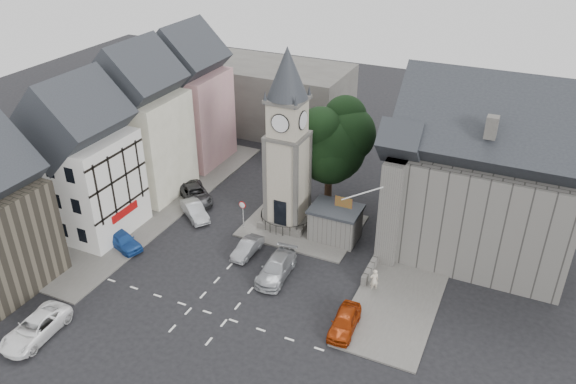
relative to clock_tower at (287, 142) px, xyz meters
The scene contains 24 objects.
ground 11.39m from the clock_tower, 90.00° to the right, with size 120.00×120.00×0.00m, color black.
pavement_west 15.00m from the clock_tower, behind, with size 6.00×30.00×0.14m, color #595651.
pavement_east 14.45m from the clock_tower, ahead, with size 6.00×26.00×0.14m, color #595651.
central_island 8.18m from the clock_tower, ahead, with size 10.00×8.00×0.16m, color #595651.
road_markings 15.74m from the clock_tower, 90.00° to the right, with size 20.00×8.00×0.01m, color silver.
clock_tower is the anchor object (origin of this frame).
stone_shelter 8.15m from the clock_tower, ahead, with size 4.30×3.30×3.08m.
town_tree 5.51m from the clock_tower, 68.23° to the left, with size 7.20×7.20×10.80m.
warning_sign_post 7.34m from the clock_tower, 141.37° to the right, with size 0.70×0.19×2.85m.
terrace_pink 17.51m from the clock_tower, 152.68° to the left, with size 8.10×7.60×12.80m.
terrace_cream 15.58m from the clock_tower, behind, with size 8.10×7.60×12.80m.
terrace_tudor 17.55m from the clock_tower, 152.73° to the right, with size 8.10×7.60×12.00m.
backdrop_west 23.69m from the clock_tower, 120.95° to the left, with size 20.00×10.00×8.00m, color #4C4944.
east_building 15.99m from the clock_tower, 10.92° to the left, with size 14.40×11.40×12.60m.
east_boundary_wall 12.15m from the clock_tower, 12.32° to the left, with size 0.40×16.00×0.90m, color #64615C.
flagpole 9.01m from the clock_tower, 26.52° to the right, with size 3.68×0.10×2.74m.
car_west_blue 16.33m from the clock_tower, 139.78° to the right, with size 1.68×4.17×1.42m, color #1A4593.
car_west_silver 11.42m from the clock_tower, 162.00° to the right, with size 1.48×4.23×1.39m, color #B3B7BC.
car_west_grey 12.39m from the clock_tower, behind, with size 2.41×5.22×1.45m, color #2D2E30.
car_island_silver 9.56m from the clock_tower, 99.73° to the right, with size 1.29×3.69×1.22m, color gray.
car_island_east 10.81m from the clock_tower, 71.55° to the right, with size 2.08×5.11×1.48m, color #A6A9AE.
car_east_red 16.30m from the clock_tower, 49.26° to the right, with size 1.65×4.10×1.40m, color #962C08.
van_sw_white 23.77m from the clock_tower, 114.87° to the right, with size 2.40×5.20×1.45m, color white.
pedestrian 13.71m from the clock_tower, 30.83° to the right, with size 0.70×0.46×1.93m, color beige.
Camera 1 is at (18.34, -31.55, 27.47)m, focal length 35.00 mm.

